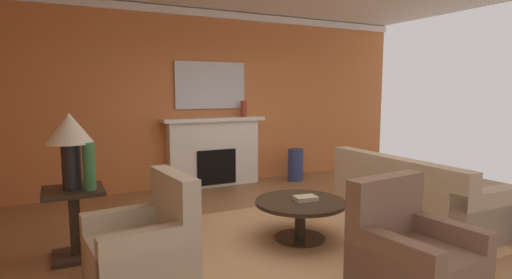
{
  "coord_description": "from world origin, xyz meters",
  "views": [
    {
      "loc": [
        -2.52,
        -3.79,
        1.66
      ],
      "look_at": [
        -0.12,
        0.98,
        1.0
      ],
      "focal_mm": 28.01,
      "sensor_mm": 36.0,
      "label": 1
    }
  ],
  "objects_px": {
    "mantel_mirror": "(211,85)",
    "table_lamp": "(70,136)",
    "vase_mantel_right": "(244,109)",
    "sofa": "(411,199)",
    "coffee_table": "(300,211)",
    "side_table": "(75,218)",
    "armchair_facing_fireplace": "(412,261)",
    "vase_on_side_table": "(89,166)",
    "armchair_near_window": "(144,250)",
    "vase_tall_corner": "(296,165)",
    "fireplace": "(214,154)"
  },
  "relations": [
    {
      "from": "mantel_mirror",
      "to": "coffee_table",
      "type": "xyz_separation_m",
      "value": [
        -0.06,
        -2.96,
        -1.41
      ]
    },
    {
      "from": "armchair_near_window",
      "to": "fireplace",
      "type": "bearing_deg",
      "value": 59.77
    },
    {
      "from": "side_table",
      "to": "armchair_facing_fireplace",
      "type": "bearing_deg",
      "value": -41.06
    },
    {
      "from": "armchair_facing_fireplace",
      "to": "coffee_table",
      "type": "relative_size",
      "value": 0.95
    },
    {
      "from": "armchair_near_window",
      "to": "side_table",
      "type": "xyz_separation_m",
      "value": [
        -0.5,
        0.88,
        0.09
      ]
    },
    {
      "from": "table_lamp",
      "to": "vase_mantel_right",
      "type": "xyz_separation_m",
      "value": [
        2.87,
        2.18,
        0.11
      ]
    },
    {
      "from": "side_table",
      "to": "vase_tall_corner",
      "type": "distance_m",
      "value": 4.27
    },
    {
      "from": "fireplace",
      "to": "armchair_near_window",
      "type": "relative_size",
      "value": 1.89
    },
    {
      "from": "vase_tall_corner",
      "to": "vase_mantel_right",
      "type": "bearing_deg",
      "value": 165.11
    },
    {
      "from": "fireplace",
      "to": "armchair_facing_fireplace",
      "type": "relative_size",
      "value": 1.89
    },
    {
      "from": "sofa",
      "to": "armchair_facing_fireplace",
      "type": "bearing_deg",
      "value": -137.74
    },
    {
      "from": "mantel_mirror",
      "to": "table_lamp",
      "type": "relative_size",
      "value": 1.68
    },
    {
      "from": "mantel_mirror",
      "to": "vase_mantel_right",
      "type": "distance_m",
      "value": 0.71
    },
    {
      "from": "mantel_mirror",
      "to": "armchair_near_window",
      "type": "height_order",
      "value": "mantel_mirror"
    },
    {
      "from": "vase_on_side_table",
      "to": "armchair_facing_fireplace",
      "type": "bearing_deg",
      "value": -41.22
    },
    {
      "from": "armchair_facing_fireplace",
      "to": "table_lamp",
      "type": "height_order",
      "value": "table_lamp"
    },
    {
      "from": "vase_tall_corner",
      "to": "sofa",
      "type": "bearing_deg",
      "value": -88.93
    },
    {
      "from": "sofa",
      "to": "table_lamp",
      "type": "bearing_deg",
      "value": 169.46
    },
    {
      "from": "sofa",
      "to": "armchair_facing_fireplace",
      "type": "height_order",
      "value": "armchair_facing_fireplace"
    },
    {
      "from": "fireplace",
      "to": "vase_tall_corner",
      "type": "xyz_separation_m",
      "value": [
        1.49,
        -0.3,
        -0.27
      ]
    },
    {
      "from": "armchair_near_window",
      "to": "armchair_facing_fireplace",
      "type": "xyz_separation_m",
      "value": [
        1.87,
        -1.19,
        0.0
      ]
    },
    {
      "from": "vase_tall_corner",
      "to": "mantel_mirror",
      "type": "bearing_deg",
      "value": 164.26
    },
    {
      "from": "coffee_table",
      "to": "side_table",
      "type": "height_order",
      "value": "side_table"
    },
    {
      "from": "armchair_facing_fireplace",
      "to": "vase_tall_corner",
      "type": "bearing_deg",
      "value": 70.26
    },
    {
      "from": "fireplace",
      "to": "side_table",
      "type": "relative_size",
      "value": 2.57
    },
    {
      "from": "armchair_facing_fireplace",
      "to": "vase_mantel_right",
      "type": "relative_size",
      "value": 3.35
    },
    {
      "from": "vase_on_side_table",
      "to": "vase_mantel_right",
      "type": "xyz_separation_m",
      "value": [
        2.72,
        2.3,
        0.41
      ]
    },
    {
      "from": "armchair_facing_fireplace",
      "to": "side_table",
      "type": "distance_m",
      "value": 3.15
    },
    {
      "from": "coffee_table",
      "to": "table_lamp",
      "type": "distance_m",
      "value": 2.5
    },
    {
      "from": "coffee_table",
      "to": "table_lamp",
      "type": "height_order",
      "value": "table_lamp"
    },
    {
      "from": "mantel_mirror",
      "to": "vase_on_side_table",
      "type": "distance_m",
      "value": 3.39
    },
    {
      "from": "fireplace",
      "to": "vase_on_side_table",
      "type": "xyz_separation_m",
      "value": [
        -2.17,
        -2.35,
        0.37
      ]
    },
    {
      "from": "armchair_facing_fireplace",
      "to": "vase_mantel_right",
      "type": "distance_m",
      "value": 4.4
    },
    {
      "from": "mantel_mirror",
      "to": "sofa",
      "type": "bearing_deg",
      "value": -63.36
    },
    {
      "from": "side_table",
      "to": "table_lamp",
      "type": "distance_m",
      "value": 0.82
    },
    {
      "from": "sofa",
      "to": "mantel_mirror",
      "type": "bearing_deg",
      "value": 116.64
    },
    {
      "from": "armchair_near_window",
      "to": "armchair_facing_fireplace",
      "type": "bearing_deg",
      "value": -32.41
    },
    {
      "from": "armchair_facing_fireplace",
      "to": "sofa",
      "type": "bearing_deg",
      "value": 42.26
    },
    {
      "from": "mantel_mirror",
      "to": "vase_on_side_table",
      "type": "height_order",
      "value": "mantel_mirror"
    },
    {
      "from": "armchair_near_window",
      "to": "coffee_table",
      "type": "distance_m",
      "value": 1.78
    },
    {
      "from": "mantel_mirror",
      "to": "side_table",
      "type": "height_order",
      "value": "mantel_mirror"
    },
    {
      "from": "mantel_mirror",
      "to": "armchair_near_window",
      "type": "distance_m",
      "value": 3.97
    },
    {
      "from": "coffee_table",
      "to": "table_lamp",
      "type": "relative_size",
      "value": 1.33
    },
    {
      "from": "table_lamp",
      "to": "sofa",
      "type": "bearing_deg",
      "value": -10.54
    },
    {
      "from": "armchair_near_window",
      "to": "vase_tall_corner",
      "type": "bearing_deg",
      "value": 40.41
    },
    {
      "from": "coffee_table",
      "to": "vase_mantel_right",
      "type": "xyz_separation_m",
      "value": [
        0.61,
        2.79,
        1.0
      ]
    },
    {
      "from": "mantel_mirror",
      "to": "coffee_table",
      "type": "distance_m",
      "value": 3.28
    },
    {
      "from": "vase_tall_corner",
      "to": "side_table",
      "type": "bearing_deg",
      "value": -153.08
    },
    {
      "from": "armchair_facing_fireplace",
      "to": "vase_mantel_right",
      "type": "xyz_separation_m",
      "value": [
        0.49,
        4.25,
        1.03
      ]
    },
    {
      "from": "sofa",
      "to": "coffee_table",
      "type": "bearing_deg",
      "value": 176.08
    }
  ]
}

